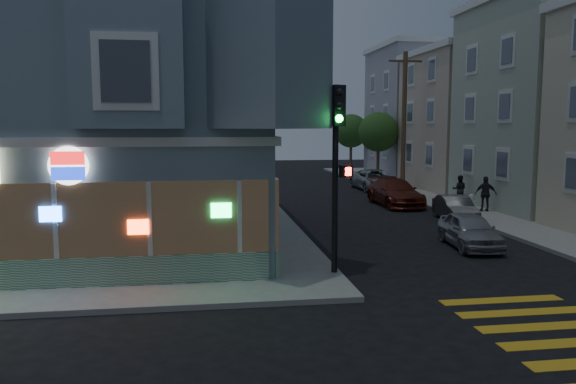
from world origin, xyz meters
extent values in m
plane|color=black|center=(0.00, 0.00, 0.00)|extent=(120.00, 120.00, 0.00)
cube|color=gray|center=(23.00, 23.00, 0.07)|extent=(24.00, 42.00, 0.15)
cube|color=slate|center=(-6.00, 11.00, 5.65)|extent=(14.00, 14.00, 11.00)
cube|color=silver|center=(-6.00, 11.00, 4.00)|extent=(14.30, 14.30, 0.25)
cube|color=#196B33|center=(-6.00, 3.95, 0.55)|extent=(13.60, 0.12, 0.80)
cube|color=#382B1E|center=(-6.00, 3.95, 1.95)|extent=(13.60, 0.10, 2.00)
cylinder|color=white|center=(-4.40, 3.87, 3.40)|extent=(1.00, 0.12, 1.00)
cube|color=#B8A08E|center=(19.50, 25.00, 4.65)|extent=(12.00, 8.60, 9.00)
cube|color=#9691A0|center=(19.50, 34.00, 5.40)|extent=(12.00, 8.60, 10.50)
cylinder|color=#4C3826|center=(12.00, 24.00, 4.65)|extent=(0.30, 0.30, 9.00)
cube|color=#4C3826|center=(12.00, 24.00, 8.55)|extent=(2.20, 0.12, 0.12)
cylinder|color=#4C3826|center=(12.20, 30.00, 1.75)|extent=(0.24, 0.24, 3.20)
sphere|color=#224819|center=(12.20, 30.00, 3.95)|extent=(3.00, 3.00, 3.00)
cylinder|color=#4C3826|center=(12.20, 38.00, 1.75)|extent=(0.24, 0.24, 3.20)
sphere|color=#224819|center=(12.20, 38.00, 3.95)|extent=(3.00, 3.00, 3.00)
imported|color=black|center=(13.00, 17.76, 0.93)|extent=(0.93, 0.84, 1.56)
imported|color=#242129|center=(13.00, 14.83, 1.03)|extent=(1.11, 0.72, 1.76)
imported|color=#A0A1A7|center=(8.60, 7.66, 0.64)|extent=(1.92, 3.89, 1.28)
imported|color=#3C3F41|center=(10.62, 13.15, 0.59)|extent=(1.70, 3.71, 1.18)
imported|color=maroon|center=(9.54, 18.44, 0.74)|extent=(2.14, 5.10, 1.47)
imported|color=#9BA2A5|center=(10.70, 25.90, 0.71)|extent=(2.45, 5.15, 1.42)
cylinder|color=black|center=(2.80, 4.47, 2.86)|extent=(0.17, 0.17, 5.43)
cube|color=black|center=(2.80, 4.23, 4.98)|extent=(0.42, 0.39, 1.14)
sphere|color=black|center=(2.80, 4.06, 5.34)|extent=(0.22, 0.22, 0.22)
sphere|color=black|center=(2.80, 4.06, 4.98)|extent=(0.22, 0.22, 0.22)
sphere|color=#19F23F|center=(2.80, 4.06, 4.62)|extent=(0.22, 0.22, 0.22)
cube|color=black|center=(3.07, 4.28, 3.14)|extent=(0.39, 0.31, 0.35)
cube|color=#FF2614|center=(3.07, 4.16, 3.14)|extent=(0.24, 0.02, 0.24)
cylinder|color=silver|center=(12.85, 16.03, 0.43)|extent=(0.23, 0.23, 0.56)
sphere|color=silver|center=(12.85, 16.03, 0.76)|extent=(0.24, 0.24, 0.24)
cylinder|color=silver|center=(12.85, 16.03, 0.48)|extent=(0.42, 0.11, 0.11)
camera|label=1|loc=(-0.94, -11.25, 4.43)|focal=35.00mm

